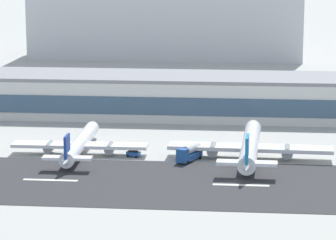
# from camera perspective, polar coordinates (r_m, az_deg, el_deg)

# --- Properties ---
(ground_plane) EXTENTS (1400.00, 1400.00, 0.00)m
(ground_plane) POSITION_cam_1_polar(r_m,az_deg,el_deg) (187.09, 4.28, -4.10)
(ground_plane) COLOR #A8A8A3
(runway_strip) EXTENTS (800.00, 37.26, 0.08)m
(runway_strip) POSITION_cam_1_polar(r_m,az_deg,el_deg) (184.80, 4.26, -4.29)
(runway_strip) COLOR #2D2D30
(runway_strip) RESTS_ON ground_plane
(runway_centreline_dash_3) EXTENTS (12.00, 1.20, 0.01)m
(runway_centreline_dash_3) POSITION_cam_1_polar(r_m,az_deg,el_deg) (189.62, -7.75, -3.94)
(runway_centreline_dash_3) COLOR white
(runway_centreline_dash_3) RESTS_ON runway_strip
(runway_centreline_dash_4) EXTENTS (12.00, 1.20, 0.01)m
(runway_centreline_dash_4) POSITION_cam_1_polar(r_m,az_deg,el_deg) (184.77, 4.83, -4.29)
(runway_centreline_dash_4) COLOR white
(runway_centreline_dash_4) RESTS_ON runway_strip
(terminal_building) EXTENTS (181.81, 23.66, 12.33)m
(terminal_building) POSITION_cam_1_polar(r_m,az_deg,el_deg) (254.91, 0.95, 1.61)
(terminal_building) COLOR silver
(terminal_building) RESTS_ON ground_plane
(distant_hotel_block) EXTENTS (118.61, 38.56, 40.39)m
(distant_hotel_block) POSITION_cam_1_polar(r_m,az_deg,el_deg) (387.49, -0.06, 7.18)
(distant_hotel_block) COLOR #BCBCC1
(distant_hotel_block) RESTS_ON ground_plane
(airliner_navy_tail_gate_0) EXTENTS (33.06, 39.93, 8.33)m
(airliner_navy_tail_gate_0) POSITION_cam_1_polar(r_m,az_deg,el_deg) (209.83, -5.88, -1.64)
(airliner_navy_tail_gate_0) COLOR white
(airliner_navy_tail_gate_0) RESTS_ON ground_plane
(airliner_blue_tail_gate_1) EXTENTS (39.22, 45.77, 9.55)m
(airliner_blue_tail_gate_1) POSITION_cam_1_polar(r_m,az_deg,el_deg) (205.49, 5.42, -1.80)
(airliner_blue_tail_gate_1) COLOR silver
(airliner_blue_tail_gate_1) RESTS_ON ground_plane
(service_fuel_truck_0) EXTENTS (5.92, 8.81, 3.95)m
(service_fuel_truck_0) POSITION_cam_1_polar(r_m,az_deg,el_deg) (203.57, 1.41, -2.18)
(service_fuel_truck_0) COLOR #23569E
(service_fuel_truck_0) RESTS_ON ground_plane
(service_baggage_tug_1) EXTENTS (3.53, 2.64, 2.20)m
(service_baggage_tug_1) POSITION_cam_1_polar(r_m,az_deg,el_deg) (207.91, -2.30, -2.17)
(service_baggage_tug_1) COLOR #23569E
(service_baggage_tug_1) RESTS_ON ground_plane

